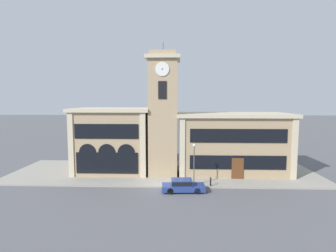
# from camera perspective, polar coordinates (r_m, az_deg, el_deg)

# --- Properties ---
(ground_plane) EXTENTS (300.00, 300.00, 0.00)m
(ground_plane) POSITION_cam_1_polar(r_m,az_deg,el_deg) (31.09, -1.56, -13.30)
(ground_plane) COLOR #56565B
(sidewalk_kerb) EXTENTS (41.75, 12.71, 0.15)m
(sidewalk_kerb) POSITION_cam_1_polar(r_m,az_deg,el_deg) (37.13, -0.93, -10.02)
(sidewalk_kerb) COLOR gray
(sidewalk_kerb) RESTS_ON ground_plane
(clock_tower) EXTENTS (4.41, 4.41, 17.52)m
(clock_tower) POSITION_cam_1_polar(r_m,az_deg,el_deg) (34.71, -1.05, 2.54)
(clock_tower) COLOR tan
(clock_tower) RESTS_ON ground_plane
(town_hall_left_wing) EXTENTS (10.70, 8.00, 9.00)m
(town_hall_left_wing) POSITION_cam_1_polar(r_m,az_deg,el_deg) (37.89, -11.77, -2.93)
(town_hall_left_wing) COLOR tan
(town_hall_left_wing) RESTS_ON ground_plane
(town_hall_right_wing) EXTENTS (15.42, 8.00, 8.31)m
(town_hall_right_wing) POSITION_cam_1_polar(r_m,az_deg,el_deg) (37.64, 13.76, -3.56)
(town_hall_right_wing) COLOR tan
(town_hall_right_wing) RESTS_ON ground_plane
(parked_car_near) EXTENTS (4.78, 2.01, 1.40)m
(parked_car_near) POSITION_cam_1_polar(r_m,az_deg,el_deg) (29.66, 3.20, -12.76)
(parked_car_near) COLOR navy
(parked_car_near) RESTS_ON ground_plane
(street_lamp) EXTENTS (0.36, 0.36, 4.96)m
(street_lamp) POSITION_cam_1_polar(r_m,az_deg,el_deg) (30.54, 5.70, -6.90)
(street_lamp) COLOR #4C4C51
(street_lamp) RESTS_ON sidewalk_kerb
(bollard) EXTENTS (0.18, 0.18, 1.06)m
(bollard) POSITION_cam_1_polar(r_m,az_deg,el_deg) (31.46, 9.26, -11.86)
(bollard) COLOR black
(bollard) RESTS_ON sidewalk_kerb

